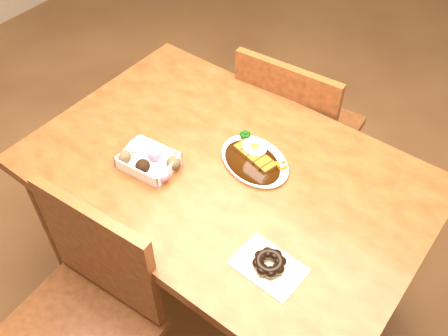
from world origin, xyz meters
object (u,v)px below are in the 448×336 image
Objects in this scene: chair_near at (83,319)px; katsu_curry_plate at (255,158)px; pon_de_ring at (269,263)px; chair_far at (294,131)px; donut_box at (149,161)px; table at (226,191)px.

chair_near is 0.70m from katsu_curry_plate.
chair_far is at bearing 115.62° from pon_de_ring.
chair_near reaches higher than pon_de_ring.
donut_box is 0.49m from pon_de_ring.
pon_de_ring is at bearing -49.21° from katsu_curry_plate.
pon_de_ring is at bearing -8.50° from donut_box.
chair_near reaches higher than katsu_curry_plate.
chair_near is at bearing -105.46° from katsu_curry_plate.
table is 0.57m from chair_far.
donut_box is (-0.20, -0.13, 0.12)m from table.
pon_de_ring is at bearing 110.64° from chair_far.
chair_near is at bearing -141.35° from pon_de_ring.
chair_far is at bearing 103.48° from katsu_curry_plate.
table is at bearing 72.94° from chair_near.
table is 1.38× the size of chair_near.
pon_de_ring is at bearing 34.51° from chair_near.
chair_far is 0.55m from katsu_curry_plate.
chair_near is 4.49× the size of donut_box.
chair_far is at bearing 78.59° from donut_box.
table is 4.28× the size of katsu_curry_plate.
katsu_curry_plate is at bearing 40.95° from donut_box.
chair_far is 4.73× the size of pon_de_ring.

